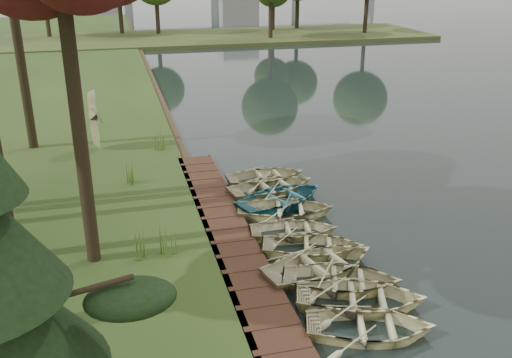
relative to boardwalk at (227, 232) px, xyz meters
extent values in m
plane|color=#3D2F1D|center=(1.60, 0.00, -0.15)|extent=(300.00, 300.00, 0.00)
cube|color=#392216|center=(0.00, 0.00, 0.00)|extent=(1.60, 16.00, 0.30)
cube|color=#3D4920|center=(9.60, 50.00, 0.08)|extent=(50.00, 14.00, 0.45)
cylinder|color=black|center=(-13.73, 50.00, 2.70)|extent=(0.50, 0.50, 4.80)
cylinder|color=black|center=(-7.07, 50.00, 2.70)|extent=(0.50, 0.50, 4.80)
cylinder|color=black|center=(-0.40, 50.00, 2.70)|extent=(0.50, 0.50, 4.80)
cylinder|color=black|center=(6.27, 50.00, 2.70)|extent=(0.50, 0.50, 4.80)
cylinder|color=black|center=(12.93, 50.00, 2.70)|extent=(0.50, 0.50, 4.80)
cylinder|color=black|center=(19.60, 50.00, 2.70)|extent=(0.50, 0.50, 4.80)
cylinder|color=black|center=(26.27, 50.00, 2.70)|extent=(0.50, 0.50, 4.80)
imported|color=beige|center=(2.51, -6.71, 0.26)|extent=(4.05, 3.39, 0.72)
imported|color=beige|center=(2.80, -5.44, 0.29)|extent=(4.44, 3.75, 0.78)
imported|color=beige|center=(2.66, -4.38, 0.27)|extent=(4.27, 3.64, 0.75)
imported|color=beige|center=(2.37, -3.39, 0.31)|extent=(4.51, 3.71, 0.81)
imported|color=beige|center=(2.54, -2.12, 0.26)|extent=(4.07, 3.42, 0.72)
imported|color=beige|center=(2.30, -0.77, 0.23)|extent=(3.52, 2.75, 0.66)
imported|color=beige|center=(2.49, 0.93, 0.29)|extent=(4.26, 3.44, 0.78)
imported|color=teal|center=(2.66, 1.93, 0.31)|extent=(4.76, 4.11, 0.83)
imported|color=beige|center=(2.62, 3.22, 0.30)|extent=(4.28, 3.41, 0.79)
imported|color=beige|center=(2.69, 4.52, 0.27)|extent=(3.69, 2.74, 0.73)
imported|color=beige|center=(-4.50, 10.39, 0.46)|extent=(3.09, 2.27, 0.62)
cylinder|color=black|center=(-4.63, -1.14, 4.87)|extent=(0.43, 0.43, 9.43)
cylinder|color=black|center=(-7.75, 11.53, 5.34)|extent=(0.45, 0.45, 10.39)
cone|color=#3F661E|center=(-2.24, -1.48, 0.64)|extent=(0.60, 0.60, 0.98)
cone|color=#3F661E|center=(-3.20, -1.37, 0.63)|extent=(0.60, 0.60, 0.95)
cone|color=#3F661E|center=(-3.12, 5.28, 0.61)|extent=(0.60, 0.60, 0.92)
cone|color=#3F661E|center=(-1.53, 9.56, 0.68)|extent=(0.60, 0.60, 1.05)
camera|label=1|loc=(-3.54, -18.18, 9.40)|focal=40.00mm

